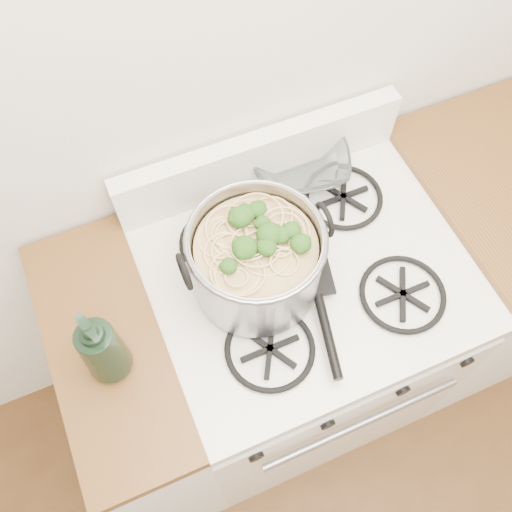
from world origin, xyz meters
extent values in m
plane|color=silver|center=(0.00, 1.60, 1.35)|extent=(3.60, 0.00, 3.60)
cube|color=white|center=(0.00, 1.27, 0.41)|extent=(0.76, 0.65, 0.81)
cube|color=white|center=(0.00, 1.27, 0.88)|extent=(0.76, 0.65, 0.04)
cube|color=black|center=(0.00, 0.95, 0.42)|extent=(0.58, 0.02, 0.46)
cube|color=black|center=(0.00, 1.27, 0.91)|extent=(0.60, 0.56, 0.02)
cylinder|color=black|center=(-0.28, 0.95, 0.78)|extent=(0.04, 0.03, 0.04)
cylinder|color=black|center=(-0.10, 0.95, 0.78)|extent=(0.04, 0.03, 0.04)
cylinder|color=black|center=(0.10, 0.95, 0.78)|extent=(0.04, 0.03, 0.04)
cylinder|color=black|center=(0.28, 0.95, 0.78)|extent=(0.04, 0.03, 0.04)
cube|color=silver|center=(-0.51, 1.27, 0.44)|extent=(0.25, 0.65, 0.88)
cube|color=#513413|center=(-0.51, 1.27, 0.90)|extent=(0.25, 0.65, 0.04)
cylinder|color=gray|center=(-0.13, 1.28, 1.02)|extent=(0.29, 0.29, 0.19)
torus|color=gray|center=(-0.13, 1.28, 1.11)|extent=(0.30, 0.30, 0.01)
torus|color=black|center=(-0.29, 1.28, 1.09)|extent=(0.01, 0.08, 0.08)
torus|color=black|center=(0.03, 1.28, 1.09)|extent=(0.01, 0.08, 0.08)
cylinder|color=#A4844D|center=(-0.13, 1.28, 1.00)|extent=(0.27, 0.27, 0.16)
sphere|color=#244E14|center=(-0.13, 1.28, 1.10)|extent=(0.04, 0.04, 0.04)
sphere|color=#244E14|center=(-0.13, 1.28, 1.10)|extent=(0.04, 0.04, 0.04)
sphere|color=#244E14|center=(-0.13, 1.28, 1.10)|extent=(0.04, 0.04, 0.04)
sphere|color=#244E14|center=(-0.13, 1.28, 1.10)|extent=(0.04, 0.04, 0.04)
sphere|color=#244E14|center=(-0.13, 1.28, 1.10)|extent=(0.04, 0.04, 0.04)
sphere|color=#244E14|center=(-0.13, 1.28, 1.10)|extent=(0.04, 0.04, 0.04)
sphere|color=#244E14|center=(-0.13, 1.28, 1.10)|extent=(0.04, 0.04, 0.04)
sphere|color=#244E14|center=(-0.13, 1.28, 1.10)|extent=(0.04, 0.04, 0.04)
sphere|color=#244E14|center=(-0.13, 1.28, 1.10)|extent=(0.04, 0.04, 0.04)
sphere|color=#244E14|center=(-0.13, 1.28, 1.10)|extent=(0.04, 0.04, 0.04)
sphere|color=#244E14|center=(-0.13, 1.28, 1.10)|extent=(0.04, 0.04, 0.04)
sphere|color=#244E14|center=(-0.13, 1.28, 1.10)|extent=(0.04, 0.04, 0.04)
imported|color=white|center=(0.10, 1.54, 0.94)|extent=(0.12, 0.12, 0.02)
imported|color=black|center=(-0.50, 1.21, 1.04)|extent=(0.12, 0.12, 0.25)
camera|label=1|loc=(-0.37, 0.73, 2.12)|focal=40.00mm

